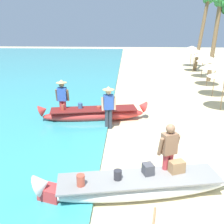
{
  "coord_description": "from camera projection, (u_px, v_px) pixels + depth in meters",
  "views": [
    {
      "loc": [
        -0.74,
        -5.74,
        3.89
      ],
      "look_at": [
        -1.25,
        2.97,
        0.9
      ],
      "focal_mm": 41.67,
      "sensor_mm": 36.0,
      "label": 1
    }
  ],
  "objects": [
    {
      "name": "ground_plane",
      "position": [
        154.0,
        184.0,
        6.64
      ],
      "size": [
        80.0,
        80.0,
        0.0
      ],
      "primitive_type": "plane",
      "color": "beige"
    },
    {
      "name": "boat_white_foreground",
      "position": [
        139.0,
        185.0,
        6.11
      ],
      "size": [
        4.85,
        1.66,
        0.8
      ],
      "color": "white",
      "rests_on": "ground"
    },
    {
      "name": "boat_red_midground",
      "position": [
        94.0,
        114.0,
        10.85
      ],
      "size": [
        4.53,
        1.56,
        0.83
      ],
      "color": "red",
      "rests_on": "ground"
    },
    {
      "name": "person_vendor_hatted",
      "position": [
        108.0,
        105.0,
        9.79
      ],
      "size": [
        0.58,
        0.44,
        1.69
      ],
      "color": "#333842",
      "rests_on": "ground"
    },
    {
      "name": "person_tourist_customer",
      "position": [
        169.0,
        152.0,
        6.28
      ],
      "size": [
        0.58,
        0.4,
        1.66
      ],
      "color": "#B2383D",
      "rests_on": "ground"
    },
    {
      "name": "person_vendor_assistant",
      "position": [
        62.0,
        97.0,
        10.69
      ],
      "size": [
        0.55,
        0.44,
        1.74
      ],
      "color": "#B2383D",
      "rests_on": "ground"
    },
    {
      "name": "parasol_row_1",
      "position": [
        216.0,
        65.0,
        13.98
      ],
      "size": [
        1.6,
        1.6,
        1.91
      ],
      "color": "#8E6B47",
      "rests_on": "ground"
    },
    {
      "name": "parasol_row_2",
      "position": [
        210.0,
        59.0,
        16.42
      ],
      "size": [
        1.6,
        1.6,
        1.91
      ],
      "color": "#8E6B47",
      "rests_on": "ground"
    },
    {
      "name": "parasol_row_3",
      "position": [
        204.0,
        54.0,
        19.01
      ],
      "size": [
        1.6,
        1.6,
        1.91
      ],
      "color": "#8E6B47",
      "rests_on": "ground"
    },
    {
      "name": "parasol_row_4",
      "position": [
        195.0,
        51.0,
        21.48
      ],
      "size": [
        1.6,
        1.6,
        1.91
      ],
      "color": "#8E6B47",
      "rests_on": "ground"
    },
    {
      "name": "parasol_row_5",
      "position": [
        192.0,
        48.0,
        24.09
      ],
      "size": [
        1.6,
        1.6,
        1.91
      ],
      "color": "#8E6B47",
      "rests_on": "ground"
    },
    {
      "name": "palm_tree_tall_inland",
      "position": [
        207.0,
        5.0,
        20.82
      ],
      "size": [
        2.8,
        2.6,
        6.46
      ],
      "color": "brown",
      "rests_on": "ground"
    },
    {
      "name": "palm_tree_mid_cluster",
      "position": [
        219.0,
        10.0,
        16.98
      ],
      "size": [
        2.45,
        2.51,
        5.88
      ],
      "color": "brown",
      "rests_on": "ground"
    },
    {
      "name": "cooler_box",
      "position": [
        51.0,
        194.0,
        5.91
      ],
      "size": [
        0.59,
        0.49,
        0.4
      ],
      "primitive_type": "cube",
      "rotation": [
        0.0,
        0.0,
        -0.29
      ],
      "color": "#C63838",
      "rests_on": "ground"
    }
  ]
}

